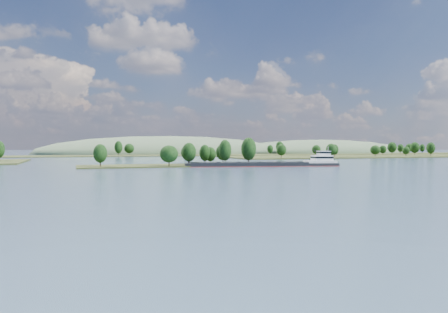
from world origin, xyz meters
name	(u,v)px	position (x,y,z in m)	size (l,w,h in m)	color
ground	(215,173)	(0.00, 120.00, 0.00)	(1800.00, 1800.00, 0.00)	#395062
tree_island	(194,158)	(7.57, 178.88, 4.13)	(100.00, 30.83, 15.19)	#2B3316
right_bank	(390,155)	(231.24, 299.68, 1.02)	(320.00, 90.00, 14.78)	#2B3316
back_shoreline	(138,155)	(9.83, 399.73, 0.70)	(900.00, 60.00, 15.68)	#2B3316
hill_east	(320,153)	(260.00, 470.00, 0.00)	(260.00, 140.00, 36.00)	#445A3E
hill_west	(168,154)	(60.00, 500.00, 0.00)	(320.00, 160.00, 44.00)	#445A3E
cargo_barge	(273,164)	(44.48, 161.87, 1.33)	(78.17, 23.58, 10.52)	black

